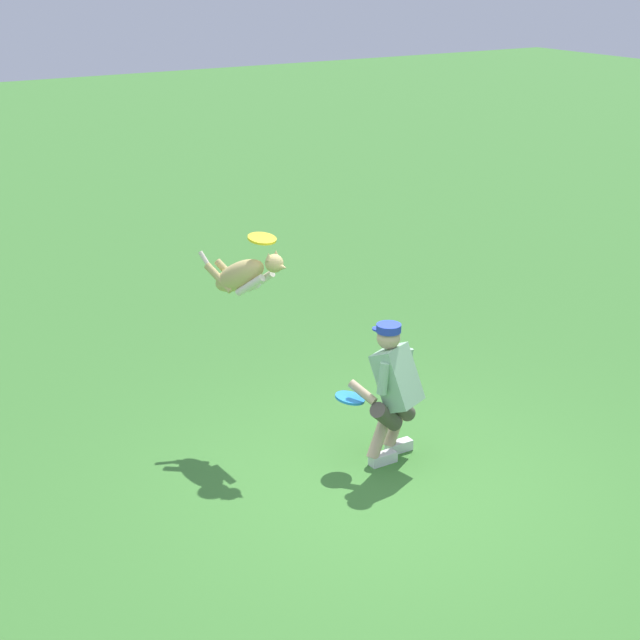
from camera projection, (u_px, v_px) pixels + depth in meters
name	position (u px, v px, depth m)	size (l,w,h in m)	color
ground_plane	(387.00, 486.00, 8.47)	(60.00, 60.00, 0.00)	#3D7931
person	(393.00, 388.00, 8.71)	(0.69, 0.52, 1.29)	silver
dog	(244.00, 275.00, 9.03)	(0.51, 0.97, 0.56)	tan
frisbee_flying	(262.00, 239.00, 8.87)	(0.27, 0.27, 0.02)	yellow
frisbee_held	(350.00, 398.00, 8.72)	(0.27, 0.27, 0.02)	#2587DE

